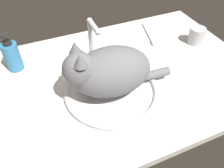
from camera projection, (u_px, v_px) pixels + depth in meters
The scene contains 7 objects.
countertop at pixel (104, 82), 87.56cm from camera, with size 120.82×72.29×3.00cm, color silver.
sink_basin at pixel (112, 90), 81.12cm from camera, with size 34.01×34.01×2.05cm.
faucet at pixel (92, 46), 89.67cm from camera, with size 17.46×11.72×19.08cm.
cat at pixel (106, 71), 74.00cm from camera, with size 38.86×20.03×19.58cm.
metal_jar at pixel (196, 36), 101.95cm from camera, with size 7.10×7.10×7.42cm.
soap_pump_bottle at pixel (12, 56), 87.02cm from camera, with size 6.12×6.12×15.97cm.
toothbrush at pixel (148, 34), 108.62cm from camera, with size 5.82×19.18×1.70cm.
Camera 1 is at (-22.23, -59.44, 61.90)cm, focal length 36.32 mm.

